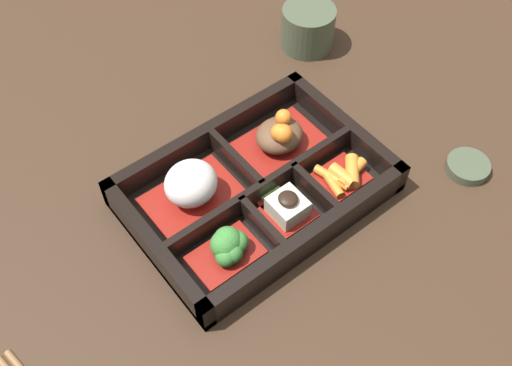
{
  "coord_description": "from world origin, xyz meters",
  "views": [
    {
      "loc": [
        -0.24,
        -0.31,
        0.55
      ],
      "look_at": [
        0.0,
        0.0,
        0.03
      ],
      "focal_mm": 42.0,
      "sensor_mm": 36.0,
      "label": 1
    }
  ],
  "objects": [
    {
      "name": "ground_plane",
      "position": [
        0.0,
        0.0,
        0.0
      ],
      "size": [
        3.0,
        3.0,
        0.0
      ],
      "primitive_type": "plane",
      "color": "#382619"
    },
    {
      "name": "bowl_tofu",
      "position": [
        0.01,
        -0.05,
        0.02
      ],
      "size": [
        0.05,
        0.05,
        0.04
      ],
      "color": "maroon",
      "rests_on": "bento_base"
    },
    {
      "name": "bowl_pickles",
      "position": [
        0.01,
        -0.01,
        0.01
      ],
      "size": [
        0.04,
        0.03,
        0.01
      ],
      "color": "maroon",
      "rests_on": "bento_base"
    },
    {
      "name": "bowl_stew",
      "position": [
        0.06,
        0.03,
        0.03
      ],
      "size": [
        0.1,
        0.07,
        0.05
      ],
      "color": "maroon",
      "rests_on": "bento_base"
    },
    {
      "name": "bowl_rice",
      "position": [
        -0.06,
        0.03,
        0.03
      ],
      "size": [
        0.1,
        0.07,
        0.05
      ],
      "color": "maroon",
      "rests_on": "bento_base"
    },
    {
      "name": "sauce_dish",
      "position": [
        0.22,
        -0.12,
        0.01
      ],
      "size": [
        0.05,
        0.05,
        0.01
      ],
      "color": "#424C38",
      "rests_on": "ground_plane"
    },
    {
      "name": "bento_base",
      "position": [
        0.0,
        0.0,
        0.01
      ],
      "size": [
        0.28,
        0.19,
        0.01
      ],
      "color": "black",
      "rests_on": "ground_plane"
    },
    {
      "name": "bowl_carrots",
      "position": [
        0.09,
        -0.05,
        0.02
      ],
      "size": [
        0.06,
        0.05,
        0.02
      ],
      "color": "maroon",
      "rests_on": "bento_base"
    },
    {
      "name": "tea_cup",
      "position": [
        0.22,
        0.16,
        0.03
      ],
      "size": [
        0.07,
        0.07,
        0.06
      ],
      "color": "#424C38",
      "rests_on": "ground_plane"
    },
    {
      "name": "bowl_greens",
      "position": [
        -0.07,
        -0.05,
        0.03
      ],
      "size": [
        0.07,
        0.05,
        0.04
      ],
      "color": "maroon",
      "rests_on": "bento_base"
    },
    {
      "name": "bento_rim",
      "position": [
        0.0,
        -0.0,
        0.02
      ],
      "size": [
        0.28,
        0.19,
        0.04
      ],
      "color": "black",
      "rests_on": "ground_plane"
    }
  ]
}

